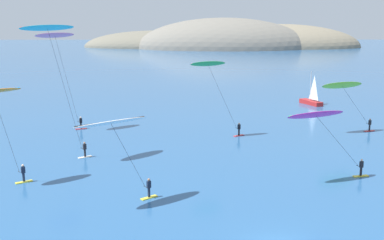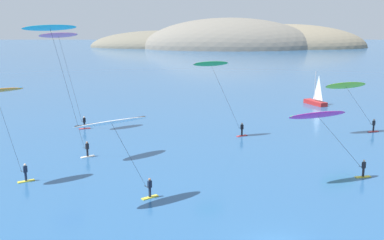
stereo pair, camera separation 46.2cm
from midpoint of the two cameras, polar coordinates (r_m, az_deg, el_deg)
The scene contains 8 objects.
headland_island at distance 241.56m, azimuth 4.85°, elevation 8.54°, with size 139.79×54.13×29.27m.
sailboat_near at distance 85.39m, azimuth 14.17°, elevation 2.24°, with size 3.29×5.80×5.70m.
kitesurfer_green at distance 58.05m, azimuth 2.64°, elevation 5.74°, with size 7.06×3.26×9.66m.
kitesurfer_magenta at distance 43.54m, azimuth 15.15°, elevation 0.03°, with size 8.80×4.00×6.81m.
kitesurfer_white at distance 37.17m, azimuth -9.09°, elevation -0.88°, with size 6.21×5.09×7.21m.
kitesurfer_lime at distance 63.67m, azimuth 17.88°, elevation 3.62°, with size 8.20×3.37×6.90m.
kitesurfer_pink at distance 63.52m, azimuth -15.39°, elevation 8.86°, with size 5.56×4.43×12.91m.
kitesurfer_cyan at distance 49.20m, azimuth -16.19°, elevation 9.43°, with size 5.81×5.59×14.07m.
Camera 2 is at (-5.62, -28.54, 14.66)m, focal length 45.00 mm.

